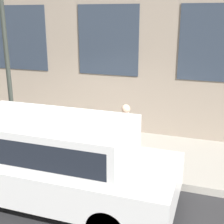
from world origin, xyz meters
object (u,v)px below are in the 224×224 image
object	(u,v)px
fire_hydrant	(98,144)
person	(126,125)
street_lamp	(2,14)
parked_truck_white_near	(45,155)

from	to	relation	value
fire_hydrant	person	bearing A→B (deg)	-48.79
street_lamp	person	bearing A→B (deg)	-89.44
person	street_lamp	world-z (taller)	street_lamp
fire_hydrant	parked_truck_white_near	distance (m)	1.75
person	street_lamp	xyz separation A→B (m)	(-0.03, 3.21, 2.58)
fire_hydrant	parked_truck_white_near	size ratio (longest dim) A/B	0.16
fire_hydrant	person	size ratio (longest dim) A/B	0.63
street_lamp	parked_truck_white_near	bearing A→B (deg)	-132.91
parked_truck_white_near	person	bearing A→B (deg)	-24.54
parked_truck_white_near	fire_hydrant	bearing A→B (deg)	-14.71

